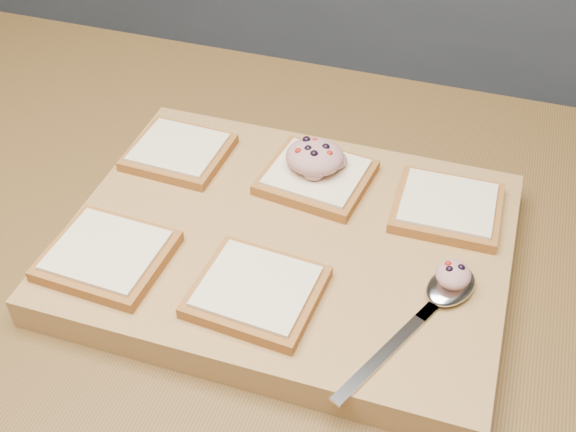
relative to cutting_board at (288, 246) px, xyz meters
name	(u,v)px	position (x,y,z in m)	size (l,w,h in m)	color
back_counter	(450,24)	(0.03, 1.43, -0.45)	(3.60, 0.62, 0.94)	slate
cutting_board	(288,246)	(0.00, 0.00, 0.00)	(0.46, 0.35, 0.04)	tan
bread_far_left	(179,151)	(-0.16, 0.09, 0.03)	(0.11, 0.11, 0.02)	#A2622A
bread_far_center	(316,177)	(0.00, 0.09, 0.03)	(0.13, 0.12, 0.02)	#A2622A
bread_far_right	(447,207)	(0.15, 0.09, 0.03)	(0.12, 0.11, 0.02)	#A2622A
bread_near_left	(107,255)	(-0.16, -0.09, 0.03)	(0.12, 0.11, 0.02)	#A2622A
bread_near_center	(257,291)	(0.00, -0.09, 0.03)	(0.12, 0.12, 0.02)	#A2622A
tuna_salad_dollop	(315,156)	(0.00, 0.10, 0.05)	(0.07, 0.06, 0.03)	tan
spoon	(442,295)	(0.17, -0.04, 0.02)	(0.11, 0.20, 0.01)	silver
spoon_salad	(453,274)	(0.17, -0.03, 0.04)	(0.03, 0.04, 0.02)	tan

